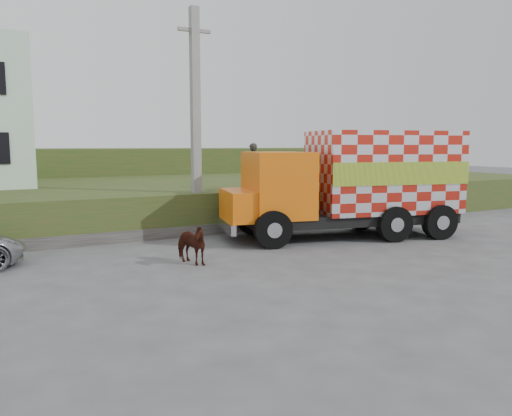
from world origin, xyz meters
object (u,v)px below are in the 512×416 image
utility_pole (196,121)px  cow (190,244)px  pedestrian (252,166)px  cargo_truck (354,183)px

utility_pole → cow: bearing=-113.5°
utility_pole → pedestrian: 3.19m
utility_pole → pedestrian: size_ratio=4.45×
utility_pole → cargo_truck: bearing=-34.4°
cargo_truck → pedestrian: size_ratio=4.82×
cow → pedestrian: size_ratio=0.73×
cargo_truck → utility_pole: bearing=158.3°
utility_pole → cargo_truck: size_ratio=0.92×
utility_pole → cow: 5.97m
pedestrian → utility_pole: bearing=20.6°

